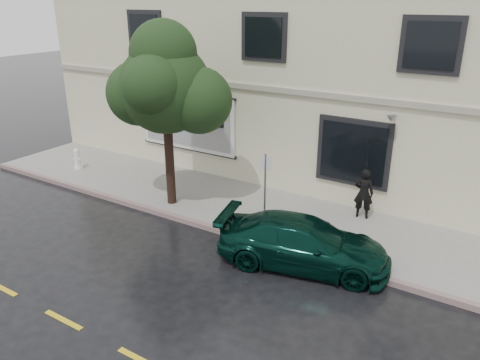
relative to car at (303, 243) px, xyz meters
The scene contains 12 objects.
ground 3.60m from the car, 160.23° to the right, with size 90.00×90.00×0.00m, color black.
sidewalk 3.96m from the car, 148.45° to the left, with size 20.00×3.50×0.15m, color #9C9B94.
curb 3.40m from the car, behind, with size 20.00×0.18×0.16m, color slate.
road_marking 5.80m from the car, 125.39° to the right, with size 19.00×0.12×0.01m, color gold.
building 8.95m from the car, 113.18° to the left, with size 20.00×8.12×7.00m.
billboard 7.66m from the car, 150.37° to the left, with size 4.30×0.16×2.20m.
car is the anchor object (origin of this frame).
pedestrian 3.25m from the car, 81.67° to the left, with size 0.57×0.37×1.56m, color black.
umbrella 3.57m from the car, 81.67° to the left, with size 1.11×1.11×0.82m, color black.
street_tree 6.12m from the car, 168.92° to the left, with size 2.74×2.74×5.09m.
fire_hydrant 10.40m from the car, behind, with size 0.33×0.31×0.82m.
sign_pole 1.79m from the car, 160.33° to the left, with size 0.29×0.11×2.44m.
Camera 1 is at (7.47, -8.40, 6.37)m, focal length 35.00 mm.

